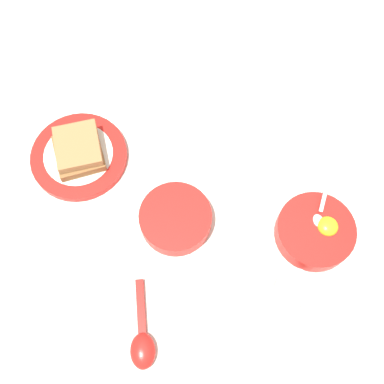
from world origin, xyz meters
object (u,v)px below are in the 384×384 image
object	(u,v)px
soup_spoon	(142,342)
congee_bowl	(176,218)
toast_plate	(79,156)
drinking_cup	(291,291)
toast_sandwich	(78,150)
egg_bowl	(315,231)

from	to	relation	value
soup_spoon	congee_bowl	distance (m)	0.23
toast_plate	drinking_cup	world-z (taller)	drinking_cup
toast_plate	toast_sandwich	size ratio (longest dim) A/B	1.81
egg_bowl	toast_plate	bearing A→B (deg)	58.27
toast_plate	soup_spoon	world-z (taller)	soup_spoon
congee_bowl	drinking_cup	size ratio (longest dim) A/B	1.58
egg_bowl	congee_bowl	world-z (taller)	egg_bowl
toast_plate	drinking_cup	distance (m)	0.49
soup_spoon	drinking_cup	size ratio (longest dim) A/B	1.80
toast_sandwich	soup_spoon	xyz separation A→B (m)	(-0.38, -0.06, -0.02)
toast_sandwich	congee_bowl	size ratio (longest dim) A/B	0.78
soup_spoon	toast_plate	bearing A→B (deg)	9.67
toast_sandwich	drinking_cup	size ratio (longest dim) A/B	1.24
toast_sandwich	toast_plate	bearing A→B (deg)	73.36
egg_bowl	congee_bowl	bearing A→B (deg)	72.40
soup_spoon	congee_bowl	world-z (taller)	congee_bowl
egg_bowl	soup_spoon	size ratio (longest dim) A/B	0.95
egg_bowl	toast_plate	size ratio (longest dim) A/B	0.76
soup_spoon	drinking_cup	xyz separation A→B (m)	(0.03, -0.27, 0.03)
drinking_cup	toast_plate	bearing A→B (deg)	42.94
egg_bowl	toast_sandwich	world-z (taller)	egg_bowl
toast_plate	congee_bowl	size ratio (longest dim) A/B	1.42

